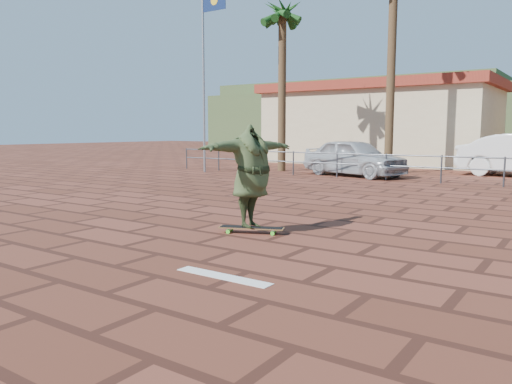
# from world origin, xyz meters

# --- Properties ---
(ground) EXTENTS (120.00, 120.00, 0.00)m
(ground) POSITION_xyz_m (0.00, 0.00, 0.00)
(ground) COLOR brown
(ground) RESTS_ON ground
(paint_stripe) EXTENTS (1.40, 0.22, 0.01)m
(paint_stripe) POSITION_xyz_m (0.70, -1.20, 0.00)
(paint_stripe) COLOR white
(paint_stripe) RESTS_ON ground
(guardrail) EXTENTS (24.06, 0.06, 1.00)m
(guardrail) POSITION_xyz_m (0.00, 12.00, 0.68)
(guardrail) COLOR #47494F
(guardrail) RESTS_ON ground
(flagpole) EXTENTS (1.30, 0.10, 8.00)m
(flagpole) POSITION_xyz_m (-9.87, 11.00, 4.64)
(flagpole) COLOR gray
(flagpole) RESTS_ON ground
(palm_far_left) EXTENTS (2.40, 2.40, 8.25)m
(palm_far_left) POSITION_xyz_m (-7.50, 13.50, 6.83)
(palm_far_left) COLOR brown
(palm_far_left) RESTS_ON ground
(building_west) EXTENTS (12.60, 7.60, 4.50)m
(building_west) POSITION_xyz_m (-6.00, 22.00, 2.28)
(building_west) COLOR beige
(building_west) RESTS_ON ground
(hill_back) EXTENTS (35.00, 14.00, 8.00)m
(hill_back) POSITION_xyz_m (-22.00, 56.00, 4.00)
(hill_back) COLOR #384C28
(hill_back) RESTS_ON ground
(longboard) EXTENTS (1.19, 0.70, 0.12)m
(longboard) POSITION_xyz_m (-0.56, 1.22, 0.09)
(longboard) COLOR olive
(longboard) RESTS_ON ground
(skateboarder) EXTENTS (0.95, 2.34, 1.85)m
(skateboarder) POSITION_xyz_m (-0.56, 1.22, 1.04)
(skateboarder) COLOR #384726
(skateboarder) RESTS_ON longboard
(car_silver) EXTENTS (4.79, 2.94, 1.52)m
(car_silver) POSITION_xyz_m (-3.72, 13.00, 0.76)
(car_silver) COLOR #B1B4B8
(car_silver) RESTS_ON ground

